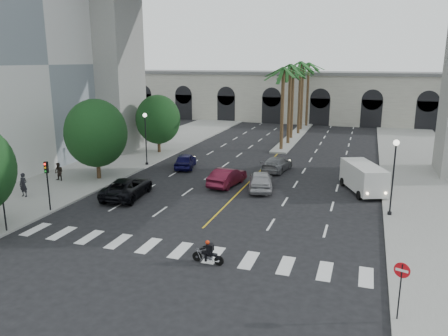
{
  "coord_description": "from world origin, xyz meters",
  "views": [
    {
      "loc": [
        9.46,
        -22.35,
        10.44
      ],
      "look_at": [
        0.12,
        6.0,
        3.03
      ],
      "focal_mm": 35.0,
      "sensor_mm": 36.0,
      "label": 1
    }
  ],
  "objects_px": {
    "traffic_signal_near": "(2,194)",
    "car_c": "(127,187)",
    "car_a": "(261,180)",
    "cargo_van": "(363,177)",
    "motorcycle_rider": "(209,253)",
    "do_not_enter_sign": "(401,279)",
    "car_e": "(185,161)",
    "pedestrian_a": "(23,185)",
    "car_b": "(227,177)",
    "lamp_post_left_far": "(146,135)",
    "car_d": "(277,164)",
    "lamp_post_right": "(394,171)",
    "traffic_signal_far": "(47,178)",
    "pedestrian_b": "(59,172)"
  },
  "relations": [
    {
      "from": "traffic_signal_near",
      "to": "car_c",
      "type": "bearing_deg",
      "value": 69.14
    },
    {
      "from": "car_a",
      "to": "cargo_van",
      "type": "height_order",
      "value": "cargo_van"
    },
    {
      "from": "motorcycle_rider",
      "to": "do_not_enter_sign",
      "type": "bearing_deg",
      "value": -10.48
    },
    {
      "from": "motorcycle_rider",
      "to": "do_not_enter_sign",
      "type": "relative_size",
      "value": 0.68
    },
    {
      "from": "car_e",
      "to": "pedestrian_a",
      "type": "height_order",
      "value": "pedestrian_a"
    },
    {
      "from": "car_a",
      "to": "car_c",
      "type": "height_order",
      "value": "car_a"
    },
    {
      "from": "traffic_signal_near",
      "to": "car_b",
      "type": "height_order",
      "value": "traffic_signal_near"
    },
    {
      "from": "lamp_post_left_far",
      "to": "car_b",
      "type": "relative_size",
      "value": 1.15
    },
    {
      "from": "car_d",
      "to": "do_not_enter_sign",
      "type": "height_order",
      "value": "do_not_enter_sign"
    },
    {
      "from": "car_c",
      "to": "do_not_enter_sign",
      "type": "bearing_deg",
      "value": 142.97
    },
    {
      "from": "motorcycle_rider",
      "to": "pedestrian_a",
      "type": "bearing_deg",
      "value": 166.14
    },
    {
      "from": "lamp_post_right",
      "to": "car_e",
      "type": "relative_size",
      "value": 1.22
    },
    {
      "from": "lamp_post_right",
      "to": "traffic_signal_far",
      "type": "distance_m",
      "value": 23.62
    },
    {
      "from": "traffic_signal_near",
      "to": "car_b",
      "type": "relative_size",
      "value": 0.78
    },
    {
      "from": "car_b",
      "to": "car_d",
      "type": "relative_size",
      "value": 0.97
    },
    {
      "from": "cargo_van",
      "to": "pedestrian_a",
      "type": "distance_m",
      "value": 26.75
    },
    {
      "from": "traffic_signal_far",
      "to": "car_d",
      "type": "relative_size",
      "value": 0.76
    },
    {
      "from": "traffic_signal_near",
      "to": "car_c",
      "type": "relative_size",
      "value": 0.66
    },
    {
      "from": "car_b",
      "to": "traffic_signal_near",
      "type": "bearing_deg",
      "value": 64.29
    },
    {
      "from": "lamp_post_left_far",
      "to": "pedestrian_b",
      "type": "xyz_separation_m",
      "value": [
        -4.41,
        -7.82,
        -2.27
      ]
    },
    {
      "from": "car_e",
      "to": "cargo_van",
      "type": "xyz_separation_m",
      "value": [
        16.87,
        -3.07,
        0.54
      ]
    },
    {
      "from": "pedestrian_a",
      "to": "do_not_enter_sign",
      "type": "distance_m",
      "value": 27.94
    },
    {
      "from": "pedestrian_b",
      "to": "do_not_enter_sign",
      "type": "relative_size",
      "value": 0.61
    },
    {
      "from": "traffic_signal_far",
      "to": "car_e",
      "type": "height_order",
      "value": "traffic_signal_far"
    },
    {
      "from": "lamp_post_right",
      "to": "car_e",
      "type": "distance_m",
      "value": 20.7
    },
    {
      "from": "car_b",
      "to": "pedestrian_b",
      "type": "xyz_separation_m",
      "value": [
        -14.31,
        -3.62,
        0.18
      ]
    },
    {
      "from": "cargo_van",
      "to": "traffic_signal_near",
      "type": "bearing_deg",
      "value": -165.08
    },
    {
      "from": "traffic_signal_near",
      "to": "car_e",
      "type": "relative_size",
      "value": 0.83
    },
    {
      "from": "pedestrian_b",
      "to": "motorcycle_rider",
      "type": "bearing_deg",
      "value": -27.39
    },
    {
      "from": "car_c",
      "to": "do_not_enter_sign",
      "type": "relative_size",
      "value": 2.1
    },
    {
      "from": "motorcycle_rider",
      "to": "cargo_van",
      "type": "distance_m",
      "value": 17.53
    },
    {
      "from": "car_c",
      "to": "pedestrian_b",
      "type": "xyz_separation_m",
      "value": [
        -7.86,
        1.88,
        0.18
      ]
    },
    {
      "from": "car_d",
      "to": "pedestrian_a",
      "type": "xyz_separation_m",
      "value": [
        -16.85,
        -14.59,
        0.38
      ]
    },
    {
      "from": "traffic_signal_near",
      "to": "do_not_enter_sign",
      "type": "xyz_separation_m",
      "value": [
        22.53,
        -2.59,
        -0.6
      ]
    },
    {
      "from": "car_d",
      "to": "pedestrian_a",
      "type": "distance_m",
      "value": 22.3
    },
    {
      "from": "traffic_signal_near",
      "to": "car_d",
      "type": "bearing_deg",
      "value": 58.13
    },
    {
      "from": "car_e",
      "to": "cargo_van",
      "type": "distance_m",
      "value": 17.15
    },
    {
      "from": "motorcycle_rider",
      "to": "car_a",
      "type": "bearing_deg",
      "value": 97.59
    },
    {
      "from": "car_d",
      "to": "do_not_enter_sign",
      "type": "distance_m",
      "value": 25.16
    },
    {
      "from": "car_e",
      "to": "pedestrian_a",
      "type": "xyz_separation_m",
      "value": [
        -8.0,
        -12.92,
        0.33
      ]
    },
    {
      "from": "car_b",
      "to": "car_e",
      "type": "bearing_deg",
      "value": -29.52
    },
    {
      "from": "car_a",
      "to": "cargo_van",
      "type": "relative_size",
      "value": 0.82
    },
    {
      "from": "lamp_post_right",
      "to": "do_not_enter_sign",
      "type": "xyz_separation_m",
      "value": [
        -0.17,
        -13.09,
        -1.31
      ]
    },
    {
      "from": "traffic_signal_near",
      "to": "traffic_signal_far",
      "type": "xyz_separation_m",
      "value": [
        0.0,
        4.0,
        0.0
      ]
    },
    {
      "from": "pedestrian_a",
      "to": "pedestrian_b",
      "type": "relative_size",
      "value": 1.16
    },
    {
      "from": "car_b",
      "to": "motorcycle_rider",
      "type": "bearing_deg",
      "value": 112.77
    },
    {
      "from": "traffic_signal_near",
      "to": "motorcycle_rider",
      "type": "height_order",
      "value": "traffic_signal_near"
    },
    {
      "from": "motorcycle_rider",
      "to": "car_d",
      "type": "distance_m",
      "value": 20.62
    },
    {
      "from": "car_e",
      "to": "cargo_van",
      "type": "height_order",
      "value": "cargo_van"
    },
    {
      "from": "car_e",
      "to": "pedestrian_b",
      "type": "xyz_separation_m",
      "value": [
        -8.46,
        -8.23,
        0.2
      ]
    }
  ]
}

